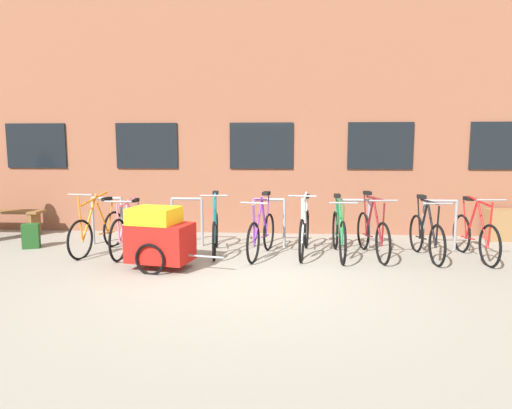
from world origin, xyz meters
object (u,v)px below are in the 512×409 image
object	(u,v)px
bicycle_teal	(215,231)
bicycle_purple	(262,234)
bicycle_pink	(129,232)
bicycle_green	(339,233)
bicycle_maroon	(372,233)
wooden_bench	(3,217)
bicycle_black	(426,236)
bicycle_red	(475,236)
bicycle_orange	(98,231)
bike_trailer	(159,237)
bicycle_white	(304,231)
planter_box	(505,225)
backpack	(31,236)

from	to	relation	value
bicycle_teal	bicycle_purple	xyz separation A→B (m)	(0.80, -0.16, 0.00)
bicycle_pink	bicycle_green	bearing A→B (deg)	1.90
bicycle_maroon	wooden_bench	size ratio (longest dim) A/B	1.05
bicycle_black	wooden_bench	bearing A→B (deg)	170.39
bicycle_red	bicycle_teal	bearing A→B (deg)	178.60
bicycle_orange	bicycle_purple	bearing A→B (deg)	-1.02
bicycle_teal	bicycle_maroon	xyz separation A→B (m)	(2.64, -0.04, 0.01)
bicycle_maroon	bike_trailer	distance (m)	3.47
bicycle_white	bicycle_black	distance (m)	1.98
bicycle_white	bicycle_teal	size ratio (longest dim) A/B	1.10
bicycle_black	bicycle_red	size ratio (longest dim) A/B	0.98
bicycle_maroon	bicycle_purple	distance (m)	1.84
bicycle_white	bicycle_green	distance (m)	0.57
bicycle_teal	bike_trailer	world-z (taller)	bicycle_teal
bicycle_green	bicycle_pink	distance (m)	3.53
bicycle_pink	wooden_bench	distance (m)	3.48
bicycle_purple	bike_trailer	distance (m)	1.73
bicycle_red	planter_box	size ratio (longest dim) A/B	2.37
bicycle_teal	wooden_bench	size ratio (longest dim) A/B	0.97
bicycle_teal	planter_box	size ratio (longest dim) A/B	2.28
bicycle_maroon	bicycle_purple	size ratio (longest dim) A/B	1.09
bicycle_teal	planter_box	world-z (taller)	bicycle_teal
bike_trailer	planter_box	world-z (taller)	bike_trailer
bicycle_pink	bike_trailer	bearing A→B (deg)	-48.89
bicycle_green	bicycle_teal	bearing A→B (deg)	178.29
bike_trailer	backpack	bearing A→B (deg)	156.50
bicycle_green	wooden_bench	world-z (taller)	bicycle_green
wooden_bench	bicycle_maroon	bearing A→B (deg)	-10.07
bicycle_red	wooden_bench	world-z (taller)	bicycle_red
bicycle_red	wooden_bench	distance (m)	8.98
bicycle_black	wooden_bench	size ratio (longest dim) A/B	0.98
bicycle_white	bicycle_maroon	size ratio (longest dim) A/B	1.02
bicycle_maroon	planter_box	xyz separation A→B (m)	(2.82, 1.49, -0.08)
wooden_bench	backpack	bearing A→B (deg)	-42.40
bicycle_purple	bicycle_red	size ratio (longest dim) A/B	0.96
bicycle_maroon	bicycle_pink	world-z (taller)	bicycle_maroon
bike_trailer	bicycle_maroon	bearing A→B (deg)	17.32
bicycle_purple	bicycle_black	distance (m)	2.69
bicycle_teal	bicycle_orange	distance (m)	2.02
backpack	bicycle_orange	bearing A→B (deg)	-29.39
bicycle_maroon	bicycle_purple	bearing A→B (deg)	-176.25
bicycle_purple	bike_trailer	xyz separation A→B (m)	(-1.47, -0.91, 0.11)
bicycle_purple	backpack	world-z (taller)	bicycle_purple
bicycle_orange	planter_box	size ratio (longest dim) A/B	2.31
bicycle_white	bike_trailer	distance (m)	2.44
bicycle_purple	wooden_bench	size ratio (longest dim) A/B	0.97
bicycle_purple	wooden_bench	distance (m)	5.60
bicycle_pink	bicycle_teal	bearing A→B (deg)	7.08
bike_trailer	planter_box	distance (m)	6.62
bicycle_maroon	bike_trailer	xyz separation A→B (m)	(-3.31, -1.03, 0.10)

